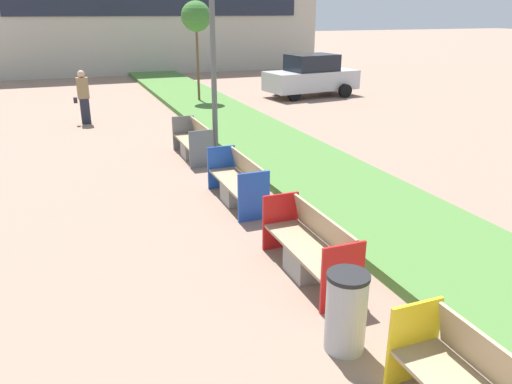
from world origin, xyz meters
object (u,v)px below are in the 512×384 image
object	(u,v)px
bench_blue_frame	(238,185)
sapling_tree_far	(196,17)
pedestrian_walking	(83,97)
parked_car_distant	(311,76)
litter_bin	(346,312)
bench_red_frame	(310,252)
bench_grey_frame	(193,144)

from	to	relation	value
bench_blue_frame	sapling_tree_far	distance (m)	11.96
pedestrian_walking	parked_car_distant	bearing A→B (deg)	13.70
litter_bin	pedestrian_walking	world-z (taller)	pedestrian_walking
bench_red_frame	parked_car_distant	xyz separation A→B (m)	(7.55, 14.65, 0.55)
litter_bin	parked_car_distant	size ratio (longest dim) A/B	0.22
bench_grey_frame	litter_bin	distance (m)	8.44
bench_red_frame	bench_grey_frame	world-z (taller)	same
litter_bin	pedestrian_walking	distance (m)	14.07
bench_red_frame	litter_bin	size ratio (longest dim) A/B	2.07
bench_blue_frame	sapling_tree_far	world-z (taller)	sapling_tree_far
bench_red_frame	litter_bin	xyz separation A→B (m)	(-0.41, -1.69, 0.12)
pedestrian_walking	parked_car_distant	distance (m)	10.25
bench_red_frame	bench_blue_frame	world-z (taller)	same
bench_grey_frame	parked_car_distant	world-z (taller)	parked_car_distant
bench_blue_frame	bench_grey_frame	bearing A→B (deg)	90.02
sapling_tree_far	parked_car_distant	xyz separation A→B (m)	(5.29, 0.14, -2.53)
bench_red_frame	litter_bin	bearing A→B (deg)	-103.68
bench_red_frame	bench_blue_frame	size ratio (longest dim) A/B	1.00
bench_grey_frame	sapling_tree_far	bearing A→B (deg)	73.80
bench_blue_frame	parked_car_distant	world-z (taller)	parked_car_distant
sapling_tree_far	litter_bin	bearing A→B (deg)	-99.36
pedestrian_walking	bench_blue_frame	bearing A→B (deg)	-75.11
bench_red_frame	parked_car_distant	bearing A→B (deg)	62.73
litter_bin	bench_blue_frame	bearing A→B (deg)	85.16
bench_blue_frame	parked_car_distant	bearing A→B (deg)	56.65
bench_grey_frame	pedestrian_walking	bearing A→B (deg)	113.67
parked_car_distant	litter_bin	bearing A→B (deg)	-122.97
sapling_tree_far	pedestrian_walking	world-z (taller)	sapling_tree_far
bench_red_frame	bench_blue_frame	xyz separation A→B (m)	(0.00, 3.18, 0.00)
bench_blue_frame	litter_bin	bearing A→B (deg)	-94.84
bench_blue_frame	pedestrian_walking	distance (m)	9.38
sapling_tree_far	bench_red_frame	bearing A→B (deg)	-98.84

